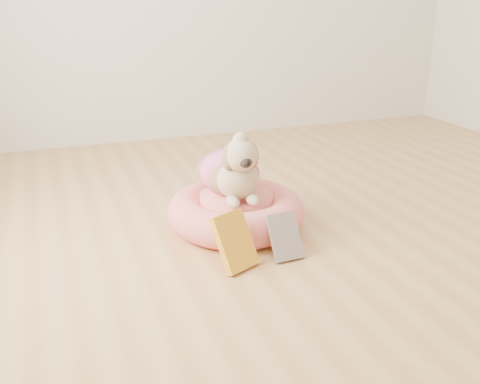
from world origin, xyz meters
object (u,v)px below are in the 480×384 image
object	(u,v)px
dog	(232,160)
book_white	(285,237)
pet_bed	(236,211)
book_yellow	(235,241)

from	to	relation	value
dog	book_white	xyz separation A→B (m)	(0.10, -0.35, -0.23)
pet_bed	book_white	xyz separation A→B (m)	(0.08, -0.34, 0.01)
dog	book_white	size ratio (longest dim) A/B	2.26
book_yellow	book_white	size ratio (longest dim) A/B	1.18
pet_bed	book_yellow	xyz separation A→B (m)	(-0.13, -0.35, 0.03)
dog	book_white	bearing A→B (deg)	-71.50
dog	pet_bed	bearing A→B (deg)	-11.54
pet_bed	book_yellow	distance (m)	0.38
book_white	dog	bearing A→B (deg)	102.47
pet_bed	book_yellow	size ratio (longest dim) A/B	2.71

